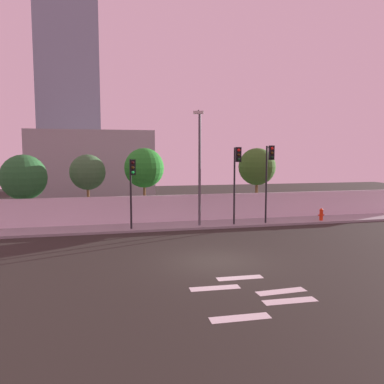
# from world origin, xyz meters

# --- Properties ---
(ground_plane) EXTENTS (80.00, 80.00, 0.00)m
(ground_plane) POSITION_xyz_m (0.00, 0.00, 0.00)
(ground_plane) COLOR #282620
(sidewalk) EXTENTS (36.00, 2.40, 0.15)m
(sidewalk) POSITION_xyz_m (0.00, 8.20, 0.07)
(sidewalk) COLOR gray
(sidewalk) RESTS_ON ground
(perimeter_wall) EXTENTS (36.00, 0.18, 1.80)m
(perimeter_wall) POSITION_xyz_m (0.00, 9.49, 1.05)
(perimeter_wall) COLOR silver
(perimeter_wall) RESTS_ON sidewalk
(crosswalk_marking) EXTENTS (3.95, 3.88, 0.01)m
(crosswalk_marking) POSITION_xyz_m (0.02, -4.10, 0.00)
(crosswalk_marking) COLOR silver
(crosswalk_marking) RESTS_ON ground
(traffic_light_left) EXTENTS (0.38, 1.27, 5.10)m
(traffic_light_left) POSITION_xyz_m (5.62, 7.02, 3.84)
(traffic_light_left) COLOR black
(traffic_light_left) RESTS_ON sidewalk
(traffic_light_center) EXTENTS (0.35, 1.36, 4.26)m
(traffic_light_center) POSITION_xyz_m (-3.15, 6.93, 3.27)
(traffic_light_center) COLOR black
(traffic_light_center) RESTS_ON sidewalk
(traffic_light_right) EXTENTS (0.48, 1.59, 4.98)m
(traffic_light_right) POSITION_xyz_m (3.35, 6.85, 3.78)
(traffic_light_right) COLOR black
(traffic_light_right) RESTS_ON sidewalk
(street_lamp_curbside) EXTENTS (0.88, 1.85, 7.14)m
(street_lamp_curbside) POSITION_xyz_m (1.13, 7.53, 4.34)
(street_lamp_curbside) COLOR #4C4C51
(street_lamp_curbside) RESTS_ON sidewalk
(fire_hydrant) EXTENTS (0.44, 0.26, 0.84)m
(fire_hydrant) POSITION_xyz_m (9.83, 7.55, 0.60)
(fire_hydrant) COLOR red
(fire_hydrant) RESTS_ON sidewalk
(roadside_tree_leftmost) EXTENTS (2.92, 2.92, 4.69)m
(roadside_tree_leftmost) POSITION_xyz_m (-9.75, 10.48, 3.22)
(roadside_tree_leftmost) COLOR brown
(roadside_tree_leftmost) RESTS_ON ground
(roadside_tree_midleft) EXTENTS (2.36, 2.36, 4.70)m
(roadside_tree_midleft) POSITION_xyz_m (-5.78, 10.48, 3.50)
(roadside_tree_midleft) COLOR brown
(roadside_tree_midleft) RESTS_ON ground
(roadside_tree_midright) EXTENTS (2.72, 2.72, 5.13)m
(roadside_tree_midright) POSITION_xyz_m (-2.02, 10.48, 3.76)
(roadside_tree_midright) COLOR brown
(roadside_tree_midright) RESTS_ON ground
(roadside_tree_rightmost) EXTENTS (2.73, 2.73, 5.15)m
(roadside_tree_rightmost) POSITION_xyz_m (6.26, 10.48, 3.77)
(roadside_tree_rightmost) COLOR brown
(roadside_tree_rightmost) RESTS_ON ground
(low_building_distant) EXTENTS (11.71, 6.00, 6.94)m
(low_building_distant) POSITION_xyz_m (-5.76, 23.49, 3.47)
(low_building_distant) COLOR gray
(low_building_distant) RESTS_ON ground
(tower_on_skyline) EXTENTS (7.49, 5.00, 32.58)m
(tower_on_skyline) POSITION_xyz_m (-8.59, 35.49, 16.29)
(tower_on_skyline) COLOR gray
(tower_on_skyline) RESTS_ON ground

